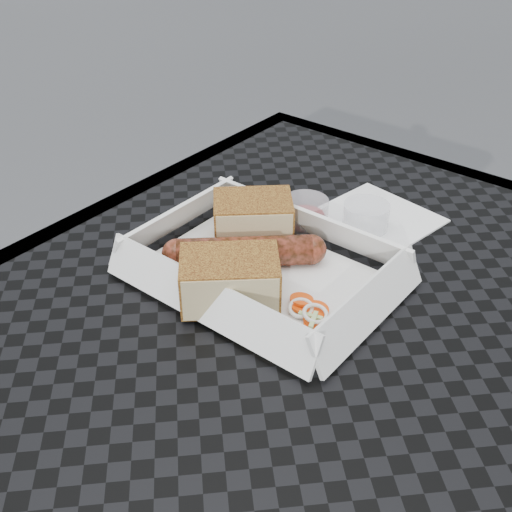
{
  "coord_description": "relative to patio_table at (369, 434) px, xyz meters",
  "views": [
    {
      "loc": [
        0.16,
        -0.36,
        1.12
      ],
      "look_at": [
        -0.16,
        0.04,
        0.78
      ],
      "focal_mm": 45.0,
      "sensor_mm": 36.0,
      "label": 1
    }
  ],
  "objects": [
    {
      "name": "veg_garnish",
      "position": [
        -0.08,
        0.02,
        0.08
      ],
      "size": [
        0.03,
        0.03,
        0.0
      ],
      "color": "#E6430A",
      "rests_on": "food_tray"
    },
    {
      "name": "condiment_cup_empty",
      "position": [
        -0.12,
        0.19,
        0.09
      ],
      "size": [
        0.05,
        0.05,
        0.03
      ],
      "primitive_type": "cylinder",
      "color": "silver",
      "rests_on": "patio_table"
    },
    {
      "name": "patio_table",
      "position": [
        0.0,
        0.0,
        0.0
      ],
      "size": [
        0.8,
        0.8,
        0.74
      ],
      "color": "black",
      "rests_on": "ground"
    },
    {
      "name": "bread_far",
      "position": [
        -0.15,
        -0.01,
        0.1
      ],
      "size": [
        0.11,
        0.1,
        0.05
      ],
      "primitive_type": "cube",
      "rotation": [
        0.0,
        0.0,
        0.73
      ],
      "color": "olive",
      "rests_on": "food_tray"
    },
    {
      "name": "bread_near",
      "position": [
        -0.2,
        0.09,
        0.1
      ],
      "size": [
        0.1,
        0.1,
        0.05
      ],
      "primitive_type": "cube",
      "rotation": [
        0.0,
        0.0,
        0.73
      ],
      "color": "olive",
      "rests_on": "food_tray"
    },
    {
      "name": "condiment_cup_sauce",
      "position": [
        -0.18,
        0.15,
        0.09
      ],
      "size": [
        0.05,
        0.05,
        0.03
      ],
      "primitive_type": "cylinder",
      "color": "maroon",
      "rests_on": "patio_table"
    },
    {
      "name": "napkin",
      "position": [
        -0.12,
        0.21,
        0.08
      ],
      "size": [
        0.14,
        0.14,
        0.0
      ],
      "primitive_type": "cube",
      "rotation": [
        0.0,
        0.0,
        -0.16
      ],
      "color": "white",
      "rests_on": "patio_table"
    },
    {
      "name": "bratwurst",
      "position": [
        -0.18,
        0.05,
        0.09
      ],
      "size": [
        0.13,
        0.12,
        0.03
      ],
      "rotation": [
        0.0,
        0.0,
        0.73
      ],
      "color": "maroon",
      "rests_on": "food_tray"
    },
    {
      "name": "food_tray",
      "position": [
        -0.16,
        0.05,
        0.08
      ],
      "size": [
        0.22,
        0.15,
        0.0
      ],
      "primitive_type": "cube",
      "color": "white",
      "rests_on": "patio_table"
    }
  ]
}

